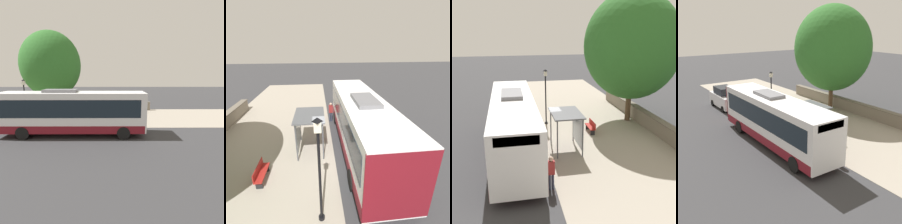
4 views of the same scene
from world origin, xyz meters
TOP-DOWN VIEW (x-y plane):
  - ground_plane at (0.00, 0.00)m, footprint 120.00×120.00m
  - sidewalk_plaza at (-4.50, 0.00)m, footprint 9.00×44.00m
  - stone_wall at (-8.55, 0.00)m, footprint 0.60×20.00m
  - bus at (1.77, 1.47)m, footprint 2.64×11.52m
  - bus_shelter at (-1.61, 1.60)m, footprint 1.83×2.76m
  - pedestrian at (0.20, 5.98)m, footprint 0.34×0.23m
  - bench at (-3.89, -1.01)m, footprint 0.40×1.54m
  - street_lamp_near at (-0.91, -3.54)m, footprint 0.28×0.28m
  - shade_tree at (-7.72, -3.11)m, footprint 7.55×7.55m

SIDE VIEW (x-z plane):
  - ground_plane at x=0.00m, z-range 0.00..0.00m
  - sidewalk_plaza at x=-4.50m, z-range 0.00..0.02m
  - bench at x=-3.89m, z-range 0.03..0.91m
  - stone_wall at x=-8.55m, z-range 0.01..1.17m
  - pedestrian at x=0.20m, z-range 0.16..1.91m
  - bus at x=1.77m, z-range 0.06..3.76m
  - bus_shelter at x=-1.61m, z-range 0.83..3.31m
  - street_lamp_near at x=-0.91m, z-range 0.41..4.82m
  - shade_tree at x=-7.72m, z-range 0.97..11.21m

